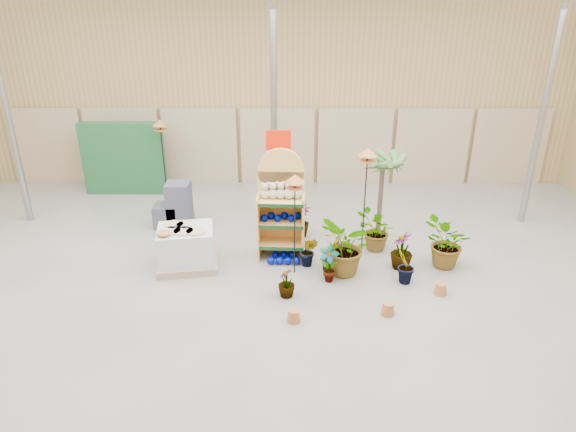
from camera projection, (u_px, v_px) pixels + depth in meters
name	position (u px, v px, depth m)	size (l,w,h in m)	color
room	(269.00, 162.00, 8.23)	(15.20, 12.10, 4.70)	slate
display_shelf	(281.00, 208.00, 9.71)	(0.90, 0.60, 2.10)	#D89E51
teddy_bears	(283.00, 192.00, 9.47)	(0.78, 0.21, 0.34)	beige
gazing_balls_shelf	(281.00, 217.00, 9.66)	(0.77, 0.26, 0.15)	#00098B
gazing_balls_floor	(284.00, 258.00, 9.73)	(0.63, 0.39, 0.15)	#00098B
pallet_stack	(186.00, 248.00, 9.46)	(1.21, 1.06, 0.80)	#9B8465
charcoal_planters	(175.00, 208.00, 11.06)	(0.80, 0.50, 1.00)	#30313C
trellis_stock	(124.00, 158.00, 12.70)	(2.00, 0.30, 1.80)	#1A502A
offer_sign	(279.00, 161.00, 10.38)	(0.50, 0.08, 2.20)	gray
bird_table_front	(295.00, 182.00, 8.68)	(0.34, 0.34, 1.90)	black
bird_table_right	(368.00, 156.00, 9.24)	(0.34, 0.34, 2.15)	black
bird_table_back	(160.00, 126.00, 11.89)	(0.34, 0.34, 1.99)	black
palm	(383.00, 162.00, 10.09)	(0.70, 0.70, 1.90)	brown
potted_plant_0	(329.00, 264.00, 8.98)	(0.37, 0.25, 0.69)	#447235
potted_plant_1	(331.00, 254.00, 9.27)	(0.41, 0.33, 0.74)	#447235
potted_plant_2	(346.00, 247.00, 9.11)	(0.99, 0.86, 1.10)	#447235
potted_plant_3	(402.00, 250.00, 9.41)	(0.41, 0.41, 0.73)	#447235
potted_plant_5	(309.00, 251.00, 9.50)	(0.33, 0.27, 0.61)	#447235
potted_plant_6	(376.00, 231.00, 10.03)	(0.74, 0.64, 0.82)	#447235
potted_plant_7	(286.00, 283.00, 8.57)	(0.29, 0.29, 0.53)	#447235
potted_plant_9	(405.00, 267.00, 8.91)	(0.37, 0.30, 0.67)	#447235
potted_plant_10	(447.00, 244.00, 9.39)	(0.86, 0.75, 0.96)	#447235
potted_plant_11	(300.00, 221.00, 10.64)	(0.39, 0.39, 0.70)	#447235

